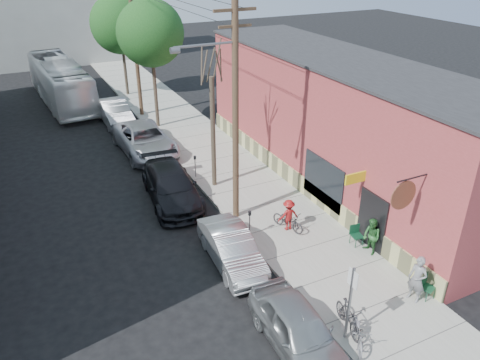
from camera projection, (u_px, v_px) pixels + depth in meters
name	position (u px, v px, depth m)	size (l,w,h in m)	color
ground	(220.00, 278.00, 18.22)	(120.00, 120.00, 0.00)	black
sidewalk	(210.00, 154.00, 28.63)	(4.50, 58.00, 0.15)	#A7A69A
cafe_building	(338.00, 122.00, 24.23)	(6.60, 20.20, 6.61)	#9F3B3D
end_cap_building	(35.00, 3.00, 48.21)	(18.00, 8.00, 12.00)	#AEAEA9
sign_post	(350.00, 297.00, 14.53)	(0.07, 0.45, 2.80)	slate
parking_meter_near	(250.00, 220.00, 20.16)	(0.14, 0.14, 1.24)	slate
parking_meter_far	(195.00, 163.00, 25.30)	(0.14, 0.14, 1.24)	slate
utility_pole_near	(234.00, 109.00, 19.61)	(3.57, 0.28, 10.00)	#503A28
utility_pole_far	(135.00, 43.00, 32.56)	(1.80, 0.28, 10.00)	#503A28
tree_bare	(213.00, 133.00, 23.52)	(0.24, 0.24, 5.80)	#44392C
tree_leafy_mid	(150.00, 33.00, 29.88)	(4.32, 4.32, 8.45)	#44392C
tree_leafy_far	(120.00, 24.00, 36.93)	(4.68, 4.68, 8.02)	#44392C
patio_chair_a	(357.00, 236.00, 19.75)	(0.50, 0.50, 0.88)	#113D25
patio_chair_b	(427.00, 287.00, 16.81)	(0.50, 0.50, 0.88)	#113D25
patron_grey	(417.00, 279.00, 16.48)	(0.67, 0.44, 1.83)	gray
patron_green	(372.00, 237.00, 19.06)	(0.78, 0.60, 1.60)	#27632C
cyclist	(288.00, 215.00, 20.69)	(0.95, 0.55, 1.47)	maroon
cyclist_bike	(288.00, 220.00, 20.82)	(0.58, 1.68, 0.88)	black
parked_bike_a	(348.00, 317.00, 15.39)	(0.48, 1.71, 1.03)	black
parked_bike_b	(359.00, 333.00, 14.86)	(0.58, 1.65, 0.87)	slate
car_0	(299.00, 330.00, 14.74)	(1.82, 4.51, 1.54)	#959A9C
car_1	(232.00, 248.00, 18.71)	(1.54, 4.41, 1.45)	#A7ABAE
car_2	(172.00, 186.00, 23.23)	(2.30, 5.66, 1.64)	black
car_3	(145.00, 140.00, 28.52)	(2.84, 6.15, 1.71)	#B6B6BE
car_4	(115.00, 112.00, 33.22)	(1.76, 5.04, 1.66)	#A5A7AD
bus	(60.00, 82.00, 37.04)	(2.88, 12.33, 3.43)	white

